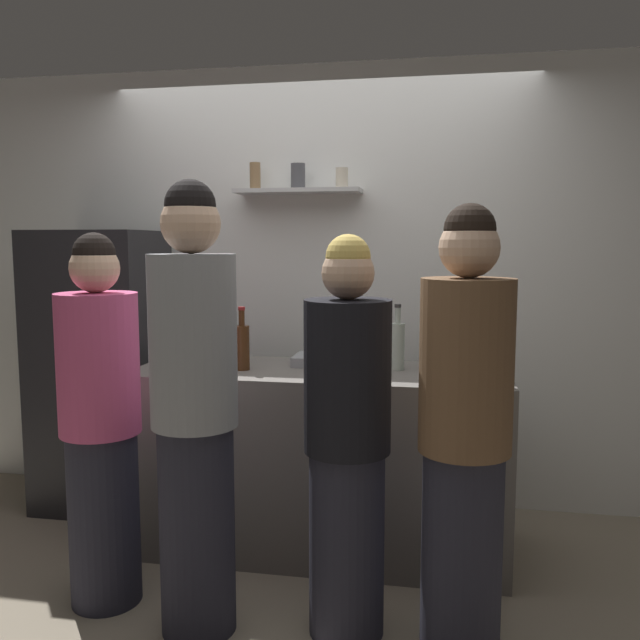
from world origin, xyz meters
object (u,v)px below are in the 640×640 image
at_px(wine_bottle_green_glass, 504,363).
at_px(person_brown_jacket, 464,439).
at_px(person_grey_hoodie, 195,412).
at_px(person_pink_top, 101,425).
at_px(utensil_holder, 198,361).
at_px(wine_bottle_amber_glass, 242,346).
at_px(wine_bottle_pale_glass, 397,344).
at_px(water_bottle_plastic, 199,344).
at_px(refrigerator, 101,370).
at_px(wine_bottle_dark_glass, 495,347).
at_px(person_blonde, 347,443).
at_px(baking_pan, 327,360).

distance_m(wine_bottle_green_glass, person_brown_jacket, 0.60).
xyz_separation_m(wine_bottle_green_glass, person_grey_hoodie, (-1.22, -0.55, -0.13)).
bearing_deg(person_pink_top, utensil_holder, 64.44).
height_order(wine_bottle_amber_glass, person_grey_hoodie, person_grey_hoodie).
bearing_deg(person_pink_top, wine_bottle_green_glass, 15.98).
relative_size(wine_bottle_pale_glass, person_grey_hoodie, 0.18).
bearing_deg(utensil_holder, water_bottle_plastic, 107.09).
height_order(refrigerator, wine_bottle_dark_glass, refrigerator).
relative_size(refrigerator, wine_bottle_dark_glass, 5.36).
relative_size(refrigerator, person_pink_top, 1.02).
xyz_separation_m(utensil_holder, wine_bottle_amber_glass, (0.19, 0.12, 0.06)).
height_order(wine_bottle_pale_glass, person_blonde, person_blonde).
height_order(wine_bottle_green_glass, water_bottle_plastic, wine_bottle_green_glass).
height_order(utensil_holder, wine_bottle_dark_glass, wine_bottle_dark_glass).
distance_m(water_bottle_plastic, person_blonde, 1.13).
relative_size(refrigerator, wine_bottle_green_glass, 5.66).
bearing_deg(person_grey_hoodie, wine_bottle_amber_glass, -77.99).
xyz_separation_m(baking_pan, utensil_holder, (-0.59, -0.33, 0.03)).
distance_m(wine_bottle_dark_glass, person_grey_hoodie, 1.57).
bearing_deg(refrigerator, person_brown_jacket, -28.85).
height_order(wine_bottle_dark_glass, wine_bottle_green_glass, wine_bottle_dark_glass).
bearing_deg(wine_bottle_green_glass, wine_bottle_pale_glass, 145.95).
height_order(wine_bottle_pale_glass, wine_bottle_green_glass, wine_bottle_pale_glass).
bearing_deg(wine_bottle_green_glass, person_brown_jacket, -108.79).
relative_size(refrigerator, person_blonde, 1.02).
xyz_separation_m(wine_bottle_green_glass, person_blonde, (-0.63, -0.46, -0.25)).
height_order(wine_bottle_pale_glass, person_brown_jacket, person_brown_jacket).
bearing_deg(wine_bottle_pale_glass, person_brown_jacket, -70.57).
bearing_deg(wine_bottle_amber_glass, person_grey_hoodie, -87.54).
bearing_deg(water_bottle_plastic, wine_bottle_amber_glass, -7.45).
height_order(refrigerator, wine_bottle_pale_glass, refrigerator).
bearing_deg(person_blonde, wine_bottle_pale_glass, 153.22).
bearing_deg(wine_bottle_dark_glass, person_pink_top, -153.20).
xyz_separation_m(wine_bottle_pale_glass, water_bottle_plastic, (-1.00, -0.11, -0.01)).
height_order(baking_pan, utensil_holder, utensil_holder).
distance_m(wine_bottle_pale_glass, wine_bottle_amber_glass, 0.78).
distance_m(baking_pan, water_bottle_plastic, 0.66).
xyz_separation_m(wine_bottle_pale_glass, person_grey_hoodie, (-0.73, -0.88, -0.15)).
height_order(utensil_holder, water_bottle_plastic, water_bottle_plastic).
bearing_deg(baking_pan, person_brown_jacket, -54.17).
height_order(utensil_holder, person_pink_top, person_pink_top).
distance_m(wine_bottle_pale_glass, person_brown_jacket, 0.94).
distance_m(wine_bottle_amber_glass, person_brown_jacket, 1.31).
relative_size(baking_pan, wine_bottle_pale_glass, 1.03).
bearing_deg(water_bottle_plastic, person_pink_top, -108.15).
xyz_separation_m(person_brown_jacket, person_grey_hoodie, (-1.04, -0.01, 0.06)).
xyz_separation_m(refrigerator, wine_bottle_pale_glass, (1.76, -0.27, 0.24)).
xyz_separation_m(utensil_holder, wine_bottle_green_glass, (1.44, -0.07, 0.05)).
bearing_deg(person_brown_jacket, refrigerator, 82.32).
distance_m(baking_pan, wine_bottle_dark_glass, 0.85).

